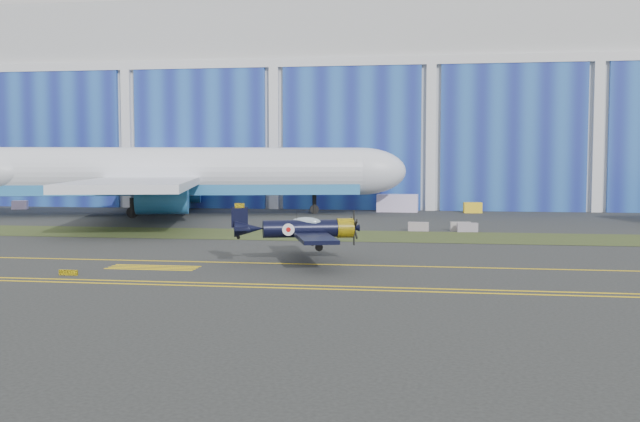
# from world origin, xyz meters

# --- Properties ---
(ground) EXTENTS (260.00, 260.00, 0.00)m
(ground) POSITION_xyz_m (0.00, 0.00, 0.00)
(ground) COLOR #2E3030
(ground) RESTS_ON ground
(grass_median) EXTENTS (260.00, 10.00, 0.02)m
(grass_median) POSITION_xyz_m (0.00, 14.00, 0.02)
(grass_median) COLOR #475128
(grass_median) RESTS_ON ground
(hangar) EXTENTS (220.00, 45.70, 30.00)m
(hangar) POSITION_xyz_m (0.00, 71.79, 14.96)
(hangar) COLOR silver
(hangar) RESTS_ON ground
(taxiway_centreline) EXTENTS (200.00, 0.20, 0.02)m
(taxiway_centreline) POSITION_xyz_m (0.00, -5.00, 0.01)
(taxiway_centreline) COLOR yellow
(taxiway_centreline) RESTS_ON ground
(edge_line_near) EXTENTS (80.00, 0.20, 0.02)m
(edge_line_near) POSITION_xyz_m (0.00, -14.50, 0.01)
(edge_line_near) COLOR yellow
(edge_line_near) RESTS_ON ground
(edge_line_far) EXTENTS (80.00, 0.20, 0.02)m
(edge_line_far) POSITION_xyz_m (0.00, -13.50, 0.01)
(edge_line_far) COLOR yellow
(edge_line_far) RESTS_ON ground
(hold_short_ladder) EXTENTS (6.00, 2.40, 0.02)m
(hold_short_ladder) POSITION_xyz_m (-18.00, -8.10, 0.01)
(hold_short_ladder) COLOR yellow
(hold_short_ladder) RESTS_ON ground
(guard_board_left) EXTENTS (1.20, 0.15, 0.35)m
(guard_board_left) POSITION_xyz_m (-22.00, -12.00, 0.17)
(guard_board_left) COLOR yellow
(guard_board_left) RESTS_ON ground
(warbird) EXTENTS (13.13, 14.50, 3.59)m
(warbird) POSITION_xyz_m (-8.79, -3.96, 2.34)
(warbird) COLOR black
(warbird) RESTS_ON ground
(jetliner) EXTENTS (82.28, 74.51, 24.43)m
(jetliner) POSITION_xyz_m (-33.73, 36.32, 12.21)
(jetliner) COLOR silver
(jetliner) RESTS_ON ground
(shipping_container) EXTENTS (5.52, 2.35, 2.36)m
(shipping_container) POSITION_xyz_m (-4.37, 45.90, 1.18)
(shipping_container) COLOR #E0CEFB
(shipping_container) RESTS_ON ground
(tug) EXTENTS (2.46, 1.64, 1.37)m
(tug) POSITION_xyz_m (5.59, 45.66, 0.69)
(tug) COLOR yellow
(tug) RESTS_ON ground
(cart) EXTENTS (2.30, 1.76, 1.22)m
(cart) POSITION_xyz_m (-57.66, 43.31, 0.61)
(cart) COLOR white
(cart) RESTS_ON ground
(barrier_a) EXTENTS (2.05, 0.81, 0.90)m
(barrier_a) POSITION_xyz_m (-1.05, 19.48, 0.45)
(barrier_a) COLOR #9D9199
(barrier_a) RESTS_ON ground
(barrier_b) EXTENTS (2.06, 0.84, 0.90)m
(barrier_b) POSITION_xyz_m (3.71, 19.25, 0.45)
(barrier_b) COLOR gray
(barrier_b) RESTS_ON ground
(barrier_c) EXTENTS (2.05, 0.79, 0.90)m
(barrier_c) POSITION_xyz_m (3.08, 20.33, 0.45)
(barrier_c) COLOR #9A9596
(barrier_c) RESTS_ON ground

